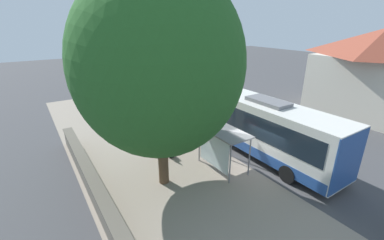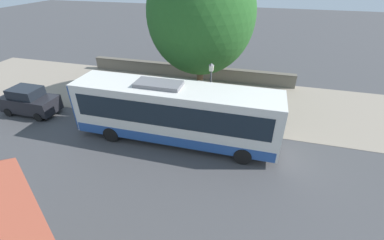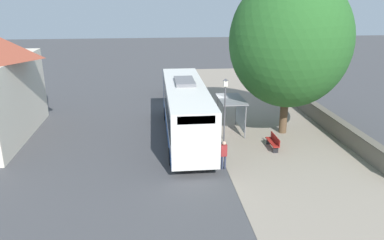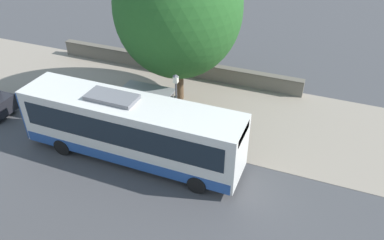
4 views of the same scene
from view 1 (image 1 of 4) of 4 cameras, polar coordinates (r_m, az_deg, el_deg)
name	(u,v)px [view 1 (image 1 of 4)]	position (r m, az deg, el deg)	size (l,w,h in m)	color
ground_plane	(257,171)	(15.86, 14.14, -11.02)	(120.00, 120.00, 0.00)	#424244
sidewalk_plaza	(193,198)	(13.38, 0.18, -17.00)	(9.00, 44.00, 0.02)	gray
stone_wall	(110,221)	(11.77, -17.68, -20.58)	(0.60, 20.00, 1.23)	#6B6356
background_building	(377,73)	(27.93, 35.84, 8.45)	(6.66, 10.34, 7.81)	beige
bus	(255,123)	(17.50, 13.75, -0.66)	(2.74, 12.27, 3.80)	silver
bus_shelter	(222,138)	(14.83, 6.60, -3.91)	(1.72, 3.17, 2.43)	slate
pedestrian	(191,118)	(20.58, -0.22, 0.37)	(0.34, 0.22, 1.67)	#2D3347
bench	(166,148)	(17.10, -5.89, -6.10)	(0.40, 1.74, 0.88)	maroon
street_lamp_near	(212,113)	(16.95, 4.36, 1.52)	(0.28, 0.28, 4.39)	#4C4C51
shade_tree	(159,65)	(12.18, -7.39, 12.04)	(7.96, 7.96, 10.77)	brown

